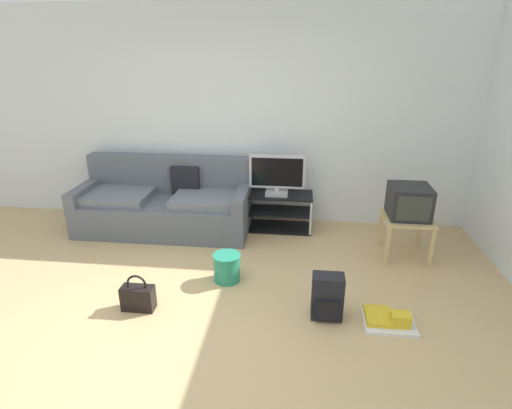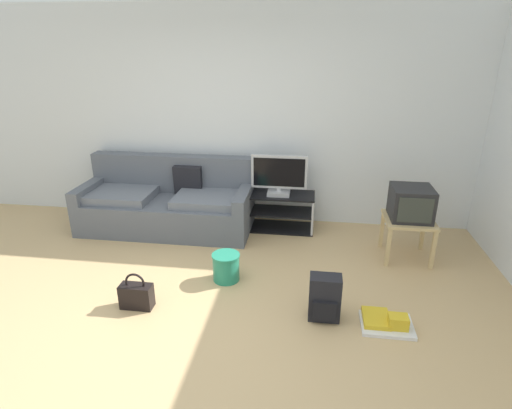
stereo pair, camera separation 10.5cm
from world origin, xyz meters
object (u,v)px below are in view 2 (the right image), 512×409
(crt_tv, at_px, (411,203))
(floor_tray, at_px, (386,322))
(side_table, at_px, (408,225))
(tv_stand, at_px, (278,211))
(handbag, at_px, (136,295))
(backpack, at_px, (325,298))
(flat_tv, at_px, (279,176))
(cleaning_bucket, at_px, (226,266))
(couch, at_px, (168,203))

(crt_tv, distance_m, floor_tray, 1.48)
(side_table, distance_m, floor_tray, 1.39)
(tv_stand, height_order, handbag, tv_stand)
(backpack, bearing_deg, tv_stand, 78.58)
(tv_stand, relative_size, flat_tv, 1.30)
(side_table, height_order, cleaning_bucket, side_table)
(tv_stand, xyz_separation_m, handbag, (-1.11, -1.89, -0.11))
(flat_tv, bearing_deg, backpack, -72.77)
(handbag, bearing_deg, couch, 99.63)
(flat_tv, relative_size, side_table, 1.33)
(couch, relative_size, cleaning_bucket, 7.54)
(side_table, distance_m, crt_tv, 0.25)
(flat_tv, xyz_separation_m, backpack, (0.56, -1.79, -0.51))
(flat_tv, bearing_deg, floor_tray, -59.69)
(side_table, bearing_deg, tv_stand, 158.39)
(side_table, xyz_separation_m, backpack, (-0.90, -1.24, -0.19))
(crt_tv, xyz_separation_m, floor_tray, (-0.38, -1.30, -0.60))
(floor_tray, bearing_deg, couch, 145.33)
(cleaning_bucket, height_order, floor_tray, cleaning_bucket)
(crt_tv, distance_m, backpack, 1.61)
(backpack, xyz_separation_m, handbag, (-1.66, -0.07, -0.08))
(crt_tv, bearing_deg, couch, 171.77)
(couch, xyz_separation_m, flat_tv, (1.40, 0.13, 0.39))
(tv_stand, bearing_deg, handbag, -120.41)
(tv_stand, relative_size, crt_tv, 2.09)
(tv_stand, bearing_deg, side_table, -21.61)
(couch, bearing_deg, flat_tv, 5.13)
(flat_tv, xyz_separation_m, handbag, (-1.11, -1.87, -0.59))
(couch, height_order, side_table, couch)
(cleaning_bucket, distance_m, floor_tray, 1.58)
(handbag, distance_m, cleaning_bucket, 0.90)
(flat_tv, height_order, handbag, flat_tv)
(flat_tv, xyz_separation_m, side_table, (1.46, -0.56, -0.32))
(handbag, xyz_separation_m, floor_tray, (2.18, 0.02, -0.08))
(side_table, xyz_separation_m, handbag, (-2.57, -1.31, -0.27))
(crt_tv, height_order, backpack, crt_tv)
(cleaning_bucket, bearing_deg, handbag, -140.89)
(side_table, bearing_deg, couch, 171.45)
(side_table, bearing_deg, backpack, -126.21)
(handbag, bearing_deg, tv_stand, 59.59)
(floor_tray, bearing_deg, crt_tv, 73.52)
(couch, height_order, cleaning_bucket, couch)
(crt_tv, height_order, floor_tray, crt_tv)
(cleaning_bucket, bearing_deg, tv_stand, 72.81)
(couch, xyz_separation_m, floor_tray, (2.48, -1.71, -0.28))
(tv_stand, distance_m, backpack, 1.90)
(couch, bearing_deg, crt_tv, -8.23)
(tv_stand, bearing_deg, floor_tray, -59.99)
(couch, relative_size, tv_stand, 2.39)
(side_table, xyz_separation_m, cleaning_bucket, (-1.87, -0.74, -0.24))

